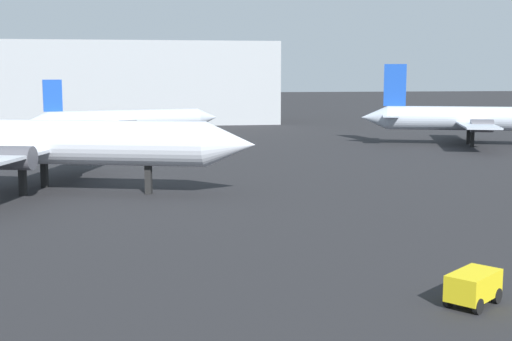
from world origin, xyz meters
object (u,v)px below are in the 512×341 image
airplane_on_taxiway (44,142)px  airplane_far_left (478,119)px  airplane_far_right (124,120)px  baggage_cart (473,286)px

airplane_on_taxiway → airplane_far_left: (47.57, 25.98, -0.42)m
airplane_far_left → airplane_on_taxiway: bearing=-132.9°
airplane_far_right → baggage_cart: bearing=-91.4°
airplane_far_left → baggage_cart: airplane_far_left is taller
airplane_far_left → baggage_cart: (-28.00, -55.38, -2.53)m
airplane_far_right → baggage_cart: airplane_far_right is taller
airplane_far_right → airplane_far_left: bearing=-30.2°
baggage_cart → airplane_far_left: bearing=24.3°
airplane_far_right → airplane_on_taxiway: bearing=-110.7°
baggage_cart → airplane_far_right: bearing=63.3°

